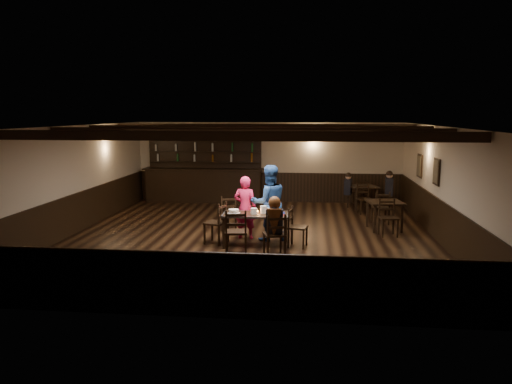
# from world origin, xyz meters

# --- Properties ---
(ground) EXTENTS (10.00, 10.00, 0.00)m
(ground) POSITION_xyz_m (0.00, 0.00, 0.00)
(ground) COLOR black
(ground) RESTS_ON ground
(room_shell) EXTENTS (9.02, 10.02, 2.71)m
(room_shell) POSITION_xyz_m (0.01, 0.04, 1.75)
(room_shell) COLOR beige
(room_shell) RESTS_ON ground
(dining_table) EXTENTS (1.51, 0.78, 0.75)m
(dining_table) POSITION_xyz_m (0.21, -0.87, 0.66)
(dining_table) COLOR black
(dining_table) RESTS_ON ground
(chair_near_left) EXTENTS (0.52, 0.50, 1.01)m
(chair_near_left) POSITION_xyz_m (-0.11, -1.74, 0.59)
(chair_near_left) COLOR black
(chair_near_left) RESTS_ON ground
(chair_near_right) EXTENTS (0.54, 0.53, 0.93)m
(chair_near_right) POSITION_xyz_m (0.72, -1.70, 0.54)
(chair_near_right) COLOR black
(chair_near_right) RESTS_ON ground
(chair_end_left) EXTENTS (0.54, 0.55, 0.97)m
(chair_end_left) POSITION_xyz_m (-0.67, -0.77, 0.57)
(chair_end_left) COLOR black
(chair_end_left) RESTS_ON ground
(chair_end_right) EXTENTS (0.48, 0.49, 0.91)m
(chair_end_right) POSITION_xyz_m (1.09, -0.84, 0.53)
(chair_end_right) COLOR black
(chair_end_right) RESTS_ON ground
(chair_far_pushed) EXTENTS (0.56, 0.55, 0.91)m
(chair_far_pushed) POSITION_xyz_m (-0.60, 0.43, 0.53)
(chair_far_pushed) COLOR black
(chair_far_pushed) RESTS_ON ground
(woman_pink) EXTENTS (0.60, 0.44, 1.52)m
(woman_pink) POSITION_xyz_m (-0.12, -0.21, 0.76)
(woman_pink) COLOR #DC1964
(woman_pink) RESTS_ON ground
(man_blue) EXTENTS (1.06, 0.94, 1.80)m
(man_blue) POSITION_xyz_m (0.46, -0.30, 0.90)
(man_blue) COLOR navy
(man_blue) RESTS_ON ground
(seated_person) EXTENTS (0.35, 0.52, 0.85)m
(seated_person) POSITION_xyz_m (0.69, -1.64, 0.84)
(seated_person) COLOR black
(seated_person) RESTS_ON ground
(cake) EXTENTS (0.29, 0.29, 0.09)m
(cake) POSITION_xyz_m (-0.29, -0.88, 0.79)
(cake) COLOR white
(cake) RESTS_ON dining_table
(plate_stack_a) EXTENTS (0.15, 0.15, 0.14)m
(plate_stack_a) POSITION_xyz_m (0.18, -0.93, 0.82)
(plate_stack_a) COLOR white
(plate_stack_a) RESTS_ON dining_table
(plate_stack_b) EXTENTS (0.15, 0.15, 0.17)m
(plate_stack_b) POSITION_xyz_m (0.38, -0.82, 0.84)
(plate_stack_b) COLOR white
(plate_stack_b) RESTS_ON dining_table
(tea_light) EXTENTS (0.05, 0.05, 0.06)m
(tea_light) POSITION_xyz_m (0.24, -0.78, 0.78)
(tea_light) COLOR #A5A8AD
(tea_light) RESTS_ON dining_table
(salt_shaker) EXTENTS (0.04, 0.04, 0.09)m
(salt_shaker) POSITION_xyz_m (0.50, -0.95, 0.80)
(salt_shaker) COLOR silver
(salt_shaker) RESTS_ON dining_table
(pepper_shaker) EXTENTS (0.04, 0.04, 0.10)m
(pepper_shaker) POSITION_xyz_m (0.65, -0.94, 0.80)
(pepper_shaker) COLOR #A5A8AD
(pepper_shaker) RESTS_ON dining_table
(drink_glass) EXTENTS (0.07, 0.07, 0.11)m
(drink_glass) POSITION_xyz_m (0.48, -0.72, 0.81)
(drink_glass) COLOR silver
(drink_glass) RESTS_ON dining_table
(menu_red) EXTENTS (0.31, 0.23, 0.00)m
(menu_red) POSITION_xyz_m (0.71, -1.00, 0.75)
(menu_red) COLOR maroon
(menu_red) RESTS_ON dining_table
(menu_blue) EXTENTS (0.32, 0.24, 0.00)m
(menu_blue) POSITION_xyz_m (0.71, -0.74, 0.75)
(menu_blue) COLOR #0F144E
(menu_blue) RESTS_ON dining_table
(bar_counter) EXTENTS (4.09, 0.70, 2.20)m
(bar_counter) POSITION_xyz_m (-2.18, 4.72, 0.73)
(bar_counter) COLOR black
(bar_counter) RESTS_ON ground
(back_table_a) EXTENTS (0.97, 0.97, 0.75)m
(back_table_a) POSITION_xyz_m (3.36, 1.08, 0.65)
(back_table_a) COLOR black
(back_table_a) RESTS_ON ground
(back_table_b) EXTENTS (1.04, 1.04, 0.75)m
(back_table_b) POSITION_xyz_m (3.07, 3.83, 0.65)
(back_table_b) COLOR black
(back_table_b) RESTS_ON ground
(bg_patron_left) EXTENTS (0.28, 0.38, 0.70)m
(bg_patron_left) POSITION_xyz_m (2.62, 3.85, 0.81)
(bg_patron_left) COLOR black
(bg_patron_left) RESTS_ON ground
(bg_patron_right) EXTENTS (0.27, 0.40, 0.77)m
(bg_patron_right) POSITION_xyz_m (3.88, 3.81, 0.85)
(bg_patron_right) COLOR black
(bg_patron_right) RESTS_ON ground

